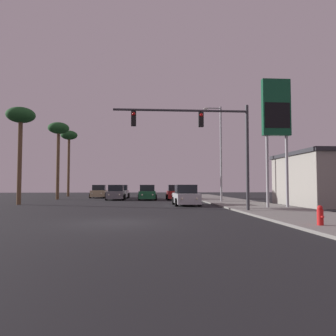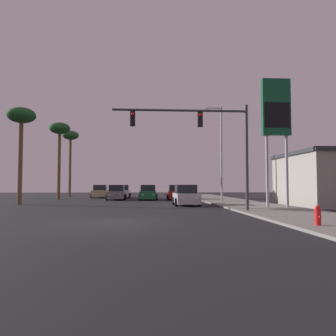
{
  "view_description": "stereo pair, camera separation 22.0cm",
  "coord_description": "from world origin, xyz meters",
  "px_view_note": "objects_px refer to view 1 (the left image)",
  "views": [
    {
      "loc": [
        1.29,
        -14.52,
        1.65
      ],
      "look_at": [
        3.18,
        12.04,
        3.04
      ],
      "focal_mm": 35.0,
      "sensor_mm": 36.0,
      "label": 1
    },
    {
      "loc": [
        1.51,
        -14.54,
        1.65
      ],
      "look_at": [
        3.18,
        12.04,
        3.04
      ],
      "focal_mm": 35.0,
      "sensor_mm": 36.0,
      "label": 2
    }
  ],
  "objects_px": {
    "car_silver": "(186,196)",
    "gas_station_sign": "(276,114)",
    "traffic_light_mast": "(208,134)",
    "fire_hydrant": "(320,216)",
    "car_red": "(175,193)",
    "palm_tree_near": "(21,120)",
    "car_tan": "(99,192)",
    "car_white": "(121,192)",
    "car_grey": "(116,193)",
    "street_lamp": "(220,148)",
    "palm_tree_mid": "(59,132)",
    "palm_tree_far": "(69,139)",
    "car_green": "(147,193)"
  },
  "relations": [
    {
      "from": "car_white",
      "to": "car_silver",
      "type": "bearing_deg",
      "value": 111.54
    },
    {
      "from": "traffic_light_mast",
      "to": "palm_tree_near",
      "type": "height_order",
      "value": "palm_tree_near"
    },
    {
      "from": "fire_hydrant",
      "to": "palm_tree_far",
      "type": "distance_m",
      "value": 41.28
    },
    {
      "from": "car_tan",
      "to": "palm_tree_far",
      "type": "bearing_deg",
      "value": -47.2
    },
    {
      "from": "traffic_light_mast",
      "to": "gas_station_sign",
      "type": "bearing_deg",
      "value": 24.64
    },
    {
      "from": "car_grey",
      "to": "car_silver",
      "type": "xyz_separation_m",
      "value": [
        6.57,
        -10.4,
        0.0
      ]
    },
    {
      "from": "car_grey",
      "to": "palm_tree_near",
      "type": "height_order",
      "value": "palm_tree_near"
    },
    {
      "from": "car_red",
      "to": "palm_tree_far",
      "type": "relative_size",
      "value": 0.45
    },
    {
      "from": "car_tan",
      "to": "palm_tree_mid",
      "type": "height_order",
      "value": "palm_tree_mid"
    },
    {
      "from": "car_silver",
      "to": "street_lamp",
      "type": "relative_size",
      "value": 0.48
    },
    {
      "from": "traffic_light_mast",
      "to": "fire_hydrant",
      "type": "height_order",
      "value": "traffic_light_mast"
    },
    {
      "from": "car_green",
      "to": "car_grey",
      "type": "bearing_deg",
      "value": -1.3
    },
    {
      "from": "car_silver",
      "to": "palm_tree_near",
      "type": "height_order",
      "value": "palm_tree_near"
    },
    {
      "from": "street_lamp",
      "to": "traffic_light_mast",
      "type": "bearing_deg",
      "value": -106.6
    },
    {
      "from": "car_red",
      "to": "fire_hydrant",
      "type": "xyz_separation_m",
      "value": [
        3.22,
        -24.95,
        -0.27
      ]
    },
    {
      "from": "palm_tree_near",
      "to": "traffic_light_mast",
      "type": "bearing_deg",
      "value": -31.29
    },
    {
      "from": "car_grey",
      "to": "palm_tree_near",
      "type": "distance_m",
      "value": 12.95
    },
    {
      "from": "palm_tree_mid",
      "to": "car_silver",
      "type": "bearing_deg",
      "value": -41.75
    },
    {
      "from": "fire_hydrant",
      "to": "palm_tree_far",
      "type": "relative_size",
      "value": 0.08
    },
    {
      "from": "car_red",
      "to": "palm_tree_mid",
      "type": "relative_size",
      "value": 0.48
    },
    {
      "from": "car_tan",
      "to": "fire_hydrant",
      "type": "bearing_deg",
      "value": 110.56
    },
    {
      "from": "palm_tree_mid",
      "to": "street_lamp",
      "type": "bearing_deg",
      "value": -25.4
    },
    {
      "from": "car_red",
      "to": "traffic_light_mast",
      "type": "xyz_separation_m",
      "value": [
        0.41,
        -17.35,
        4.02
      ]
    },
    {
      "from": "car_green",
      "to": "gas_station_sign",
      "type": "bearing_deg",
      "value": 122.56
    },
    {
      "from": "car_red",
      "to": "fire_hydrant",
      "type": "distance_m",
      "value": 25.16
    },
    {
      "from": "car_tan",
      "to": "gas_station_sign",
      "type": "bearing_deg",
      "value": 124.19
    },
    {
      "from": "car_white",
      "to": "car_silver",
      "type": "relative_size",
      "value": 1.0
    },
    {
      "from": "car_tan",
      "to": "street_lamp",
      "type": "relative_size",
      "value": 0.48
    },
    {
      "from": "traffic_light_mast",
      "to": "car_tan",
      "type": "bearing_deg",
      "value": 112.65
    },
    {
      "from": "car_grey",
      "to": "palm_tree_mid",
      "type": "bearing_deg",
      "value": -13.39
    },
    {
      "from": "car_white",
      "to": "fire_hydrant",
      "type": "xyz_separation_m",
      "value": [
        9.72,
        -30.39,
        -0.27
      ]
    },
    {
      "from": "palm_tree_far",
      "to": "car_red",
      "type": "bearing_deg",
      "value": -38.17
    },
    {
      "from": "car_white",
      "to": "gas_station_sign",
      "type": "xyz_separation_m",
      "value": [
        12.24,
        -20.35,
        5.86
      ]
    },
    {
      "from": "car_silver",
      "to": "gas_station_sign",
      "type": "height_order",
      "value": "gas_station_sign"
    },
    {
      "from": "car_silver",
      "to": "palm_tree_mid",
      "type": "relative_size",
      "value": 0.48
    },
    {
      "from": "car_grey",
      "to": "fire_hydrant",
      "type": "relative_size",
      "value": 5.69
    },
    {
      "from": "traffic_light_mast",
      "to": "street_lamp",
      "type": "bearing_deg",
      "value": 73.4
    },
    {
      "from": "car_white",
      "to": "gas_station_sign",
      "type": "relative_size",
      "value": 0.48
    },
    {
      "from": "car_tan",
      "to": "traffic_light_mast",
      "type": "bearing_deg",
      "value": 111.12
    },
    {
      "from": "palm_tree_near",
      "to": "palm_tree_mid",
      "type": "bearing_deg",
      "value": 86.63
    },
    {
      "from": "car_white",
      "to": "palm_tree_mid",
      "type": "xyz_separation_m",
      "value": [
        -7.0,
        -3.99,
        7.0
      ]
    },
    {
      "from": "car_red",
      "to": "palm_tree_near",
      "type": "bearing_deg",
      "value": 32.75
    },
    {
      "from": "car_white",
      "to": "car_red",
      "type": "relative_size",
      "value": 1.0
    },
    {
      "from": "car_grey",
      "to": "fire_hydrant",
      "type": "bearing_deg",
      "value": 111.05
    },
    {
      "from": "car_red",
      "to": "palm_tree_near",
      "type": "height_order",
      "value": "palm_tree_near"
    },
    {
      "from": "car_silver",
      "to": "fire_hydrant",
      "type": "xyz_separation_m",
      "value": [
        3.34,
        -14.46,
        -0.27
      ]
    },
    {
      "from": "palm_tree_mid",
      "to": "fire_hydrant",
      "type": "bearing_deg",
      "value": -57.66
    },
    {
      "from": "car_grey",
      "to": "fire_hydrant",
      "type": "height_order",
      "value": "car_grey"
    },
    {
      "from": "traffic_light_mast",
      "to": "gas_station_sign",
      "type": "height_order",
      "value": "gas_station_sign"
    },
    {
      "from": "fire_hydrant",
      "to": "palm_tree_near",
      "type": "height_order",
      "value": "palm_tree_near"
    }
  ]
}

